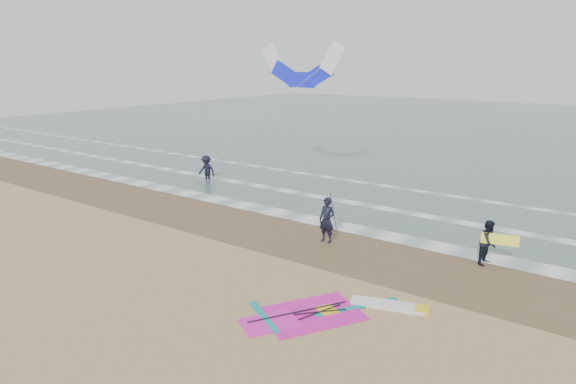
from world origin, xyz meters
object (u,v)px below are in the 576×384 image
Objects in this scene: windsurf_rig at (333,312)px; surf_kite at (301,69)px; person_walking at (489,242)px; person_wading at (206,165)px; person_standing at (327,220)px.

windsurf_rig is 18.62m from surf_kite.
windsurf_rig is 7.22m from person_walking.
person_standing is at bearing -29.88° from person_wading.
person_standing is (-3.46, 5.17, 0.93)m from windsurf_rig.
person_walking is (6.09, 1.51, -0.12)m from person_standing.
person_wading reaches higher than windsurf_rig.
person_standing is 12.60m from surf_kite.
person_wading reaches higher than person_walking.
person_standing is 0.24× the size of surf_kite.
surf_kite reaches higher than person_walking.
person_standing is 1.01× the size of person_wading.
person_wading is 0.24× the size of surf_kite.
surf_kite reaches higher than person_wading.
person_walking is at bearing -18.15° from person_wading.
person_walking is at bearing 68.50° from windsurf_rig.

